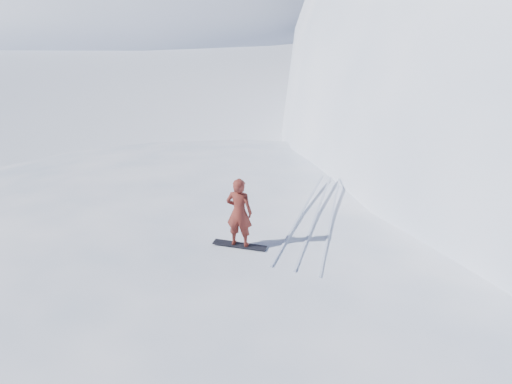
# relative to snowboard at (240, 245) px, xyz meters

# --- Properties ---
(near_ridge) EXTENTS (36.00, 28.00, 4.80)m
(near_ridge) POSITION_rel_snowboard_xyz_m (2.61, 0.06, -2.41)
(near_ridge) COLOR white
(near_ridge) RESTS_ON ground
(far_ridge_a) EXTENTS (120.00, 70.00, 28.00)m
(far_ridge_a) POSITION_rel_snowboard_xyz_m (-68.39, 57.06, -2.41)
(far_ridge_a) COLOR white
(far_ridge_a) RESTS_ON ground
(wind_bumps) EXTENTS (16.00, 14.40, 1.00)m
(wind_bumps) POSITION_rel_snowboard_xyz_m (1.05, -0.82, -2.41)
(wind_bumps) COLOR white
(wind_bumps) RESTS_ON ground
(snowboard) EXTENTS (1.43, 0.48, 0.02)m
(snowboard) POSITION_rel_snowboard_xyz_m (0.00, 0.00, 0.00)
(snowboard) COLOR black
(snowboard) RESTS_ON near_ridge
(snowboarder) EXTENTS (0.73, 0.54, 1.84)m
(snowboarder) POSITION_rel_snowboard_xyz_m (0.00, 0.00, 0.93)
(snowboarder) COLOR maroon
(snowboarder) RESTS_ON snowboard
(board_tracks) EXTENTS (2.01, 5.96, 0.04)m
(board_tracks) POSITION_rel_snowboard_xyz_m (1.23, 2.36, 0.01)
(board_tracks) COLOR silver
(board_tracks) RESTS_ON ground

